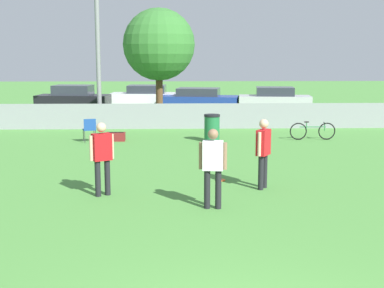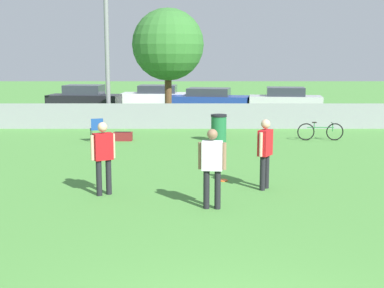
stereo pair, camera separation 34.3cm
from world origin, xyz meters
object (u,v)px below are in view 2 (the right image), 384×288
Objects in this scene: tree_near_pole at (166,45)px; frisbee_disc at (221,180)px; player_thrower_red at (101,153)px; parked_car_silver at (283,99)px; parked_car_white at (156,96)px; light_pole at (104,22)px; parked_car_dark at (82,99)px; folding_chair_sideline at (95,128)px; player_defender_red at (263,149)px; gear_bag_sideline at (121,136)px; bicycle_sideline at (319,131)px; parked_car_blue at (207,99)px; trash_bin at (217,128)px; player_receiver_white at (210,163)px.

tree_near_pole reaches higher than frisbee_disc.
parked_car_silver is (7.33, 18.46, -0.31)m from player_thrower_red.
light_pole is at bearing -96.16° from parked_car_white.
player_thrower_red is 19.06m from parked_car_dark.
player_thrower_red is 7.75m from folding_chair_sideline.
player_defender_red is 18.29m from parked_car_silver.
parked_car_dark is at bearing -144.06° from parked_car_white.
parked_car_dark is at bearing 72.44° from player_thrower_red.
parked_car_white reaches higher than gear_bag_sideline.
bicycle_sideline is 7.41m from gear_bag_sideline.
tree_near_pole is 12.95m from player_defender_red.
parked_car_white is (1.59, 9.37, -3.94)m from light_pole.
parked_car_blue is at bearing 89.40° from frisbee_disc.
parked_car_dark is 7.15m from parked_car_blue.
bicycle_sideline is at bearing -38.34° from parked_car_dark.
gear_bag_sideline is at bearing -65.68° from parked_car_dark.
player_thrower_red is 8.17m from trash_bin.
player_receiver_white is at bearing -80.00° from parked_car_white.
parked_car_white is at bearing 60.17° from player_thrower_red.
bicycle_sideline is 0.39× the size of parked_car_white.
tree_near_pole reaches higher than parked_car_silver.
tree_near_pole is 6.60m from folding_chair_sideline.
player_thrower_red is at bearing 84.00° from folding_chair_sideline.
frisbee_disc is at bearing -121.86° from bicycle_sideline.
gear_bag_sideline is 0.16× the size of parked_car_silver.
light_pole is 11.13× the size of gear_bag_sideline.
tree_near_pole is 3.14× the size of player_receiver_white.
tree_near_pole is 9.00m from parked_car_silver.
parked_car_silver reaches higher than frisbee_disc.
parked_car_white is (0.47, 13.30, 0.50)m from gear_bag_sideline.
parked_car_silver is at bearing 87.17° from bicycle_sideline.
player_defender_red is 19.72m from parked_car_dark.
player_receiver_white is at bearing -83.80° from tree_near_pole.
frisbee_disc is at bearing 107.56° from folding_chair_sideline.
bicycle_sideline is at bearing 165.05° from folding_chair_sideline.
trash_bin reaches higher than bicycle_sideline.
tree_near_pole reaches higher than parked_car_blue.
parked_car_dark is (-3.57, 10.74, 0.55)m from gear_bag_sideline.
gear_bag_sideline is (-3.01, 8.97, -0.82)m from player_receiver_white.
player_receiver_white is (1.52, -13.99, -2.65)m from tree_near_pole.
tree_near_pole is 3.14× the size of player_thrower_red.
parked_car_silver reaches higher than bicycle_sideline.
parked_car_blue is (-3.84, 11.23, 0.30)m from bicycle_sideline.
trash_bin is at bearing -41.90° from light_pole.
player_defender_red is 21.00m from parked_car_white.
parked_car_blue reaches higher than bicycle_sideline.
player_defender_red is at bearing 109.43° from folding_chair_sideline.
player_defender_red is 1.60m from frisbee_disc.
frisbee_disc is 0.15× the size of bicycle_sideline.
parked_car_white reaches higher than frisbee_disc.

